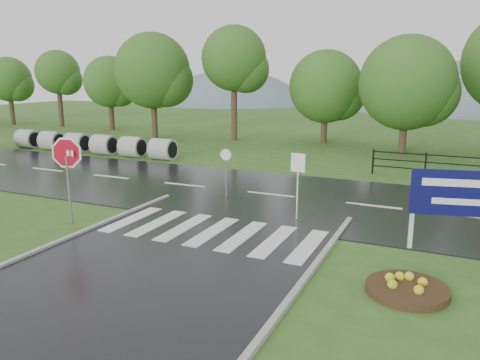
% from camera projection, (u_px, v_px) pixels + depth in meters
% --- Properties ---
extents(ground, '(120.00, 120.00, 0.00)m').
position_uv_depth(ground, '(101.00, 305.00, 9.78)').
color(ground, '#325D1F').
rests_on(ground, ground).
extents(main_road, '(90.00, 8.00, 0.04)m').
position_uv_depth(main_road, '(271.00, 195.00, 18.66)').
color(main_road, black).
rests_on(main_road, ground).
extents(crosswalk, '(6.50, 2.80, 0.02)m').
position_uv_depth(crosswalk, '(212.00, 231.00, 14.21)').
color(crosswalk, silver).
rests_on(crosswalk, ground).
extents(hills, '(102.00, 48.00, 48.00)m').
position_uv_depth(hills, '(423.00, 214.00, 69.49)').
color(hills, slate).
rests_on(hills, ground).
extents(treeline, '(83.20, 5.20, 10.00)m').
position_uv_depth(treeline, '(361.00, 148.00, 30.68)').
color(treeline, '#2D5C1C').
rests_on(treeline, ground).
extents(culvert_pipes, '(11.80, 1.20, 1.20)m').
position_uv_depth(culvert_pipes, '(90.00, 144.00, 28.50)').
color(culvert_pipes, '#9E9B93').
rests_on(culvert_pipes, ground).
extents(stop_sign, '(1.27, 0.43, 2.99)m').
position_uv_depth(stop_sign, '(67.00, 161.00, 14.65)').
color(stop_sign, '#939399').
rests_on(stop_sign, ground).
extents(estate_billboard, '(2.60, 0.64, 2.32)m').
position_uv_depth(estate_billboard, '(464.00, 198.00, 12.10)').
color(estate_billboard, silver).
rests_on(estate_billboard, ground).
extents(flower_bed, '(1.79, 1.79, 0.36)m').
position_uv_depth(flower_bed, '(407.00, 288.00, 10.28)').
color(flower_bed, '#332111').
rests_on(flower_bed, ground).
extents(reg_sign_small, '(0.50, 0.08, 2.24)m').
position_uv_depth(reg_sign_small, '(298.00, 174.00, 15.16)').
color(reg_sign_small, '#939399').
rests_on(reg_sign_small, ground).
extents(reg_sign_round, '(0.45, 0.07, 1.91)m').
position_uv_depth(reg_sign_round, '(226.00, 166.00, 18.16)').
color(reg_sign_round, '#939399').
rests_on(reg_sign_round, ground).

